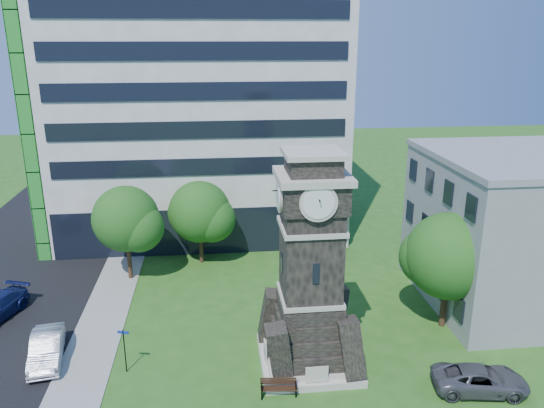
{
  "coord_description": "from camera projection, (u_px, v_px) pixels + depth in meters",
  "views": [
    {
      "loc": [
        -1.93,
        -23.58,
        17.66
      ],
      "look_at": [
        1.59,
        7.88,
        7.62
      ],
      "focal_mm": 35.0,
      "sensor_mm": 36.0,
      "label": 1
    }
  ],
  "objects": [
    {
      "name": "ground",
      "position": [
        259.0,
        388.0,
        27.88
      ],
      "size": [
        160.0,
        160.0,
        0.0
      ],
      "primitive_type": "plane",
      "color": "#275819",
      "rests_on": "ground"
    },
    {
      "name": "sidewalk",
      "position": [
        93.0,
        346.0,
        31.6
      ],
      "size": [
        3.0,
        70.0,
        0.06
      ],
      "primitive_type": "cube",
      "color": "gray",
      "rests_on": "ground"
    },
    {
      "name": "clock_tower",
      "position": [
        310.0,
        277.0,
        28.5
      ],
      "size": [
        5.4,
        5.4,
        12.22
      ],
      "color": "#B9B3A1",
      "rests_on": "ground"
    },
    {
      "name": "office_tall",
      "position": [
        197.0,
        76.0,
        47.72
      ],
      "size": [
        26.2,
        15.11,
        28.6
      ],
      "color": "white",
      "rests_on": "ground"
    },
    {
      "name": "office_low",
      "position": [
        540.0,
        228.0,
        36.0
      ],
      "size": [
        15.2,
        12.2,
        10.4
      ],
      "color": "gray",
      "rests_on": "ground"
    },
    {
      "name": "car_street_mid",
      "position": [
        47.0,
        348.0,
        30.02
      ],
      "size": [
        2.42,
        4.9,
        1.55
      ],
      "primitive_type": "imported",
      "rotation": [
        0.0,
        0.0,
        0.17
      ],
      "color": "#B8B9C0",
      "rests_on": "ground"
    },
    {
      "name": "car_east_lot",
      "position": [
        480.0,
        379.0,
        27.46
      ],
      "size": [
        5.15,
        2.95,
        1.35
      ],
      "primitive_type": "imported",
      "rotation": [
        0.0,
        0.0,
        1.42
      ],
      "color": "#525257",
      "rests_on": "ground"
    },
    {
      "name": "park_bench",
      "position": [
        279.0,
        387.0,
        27.14
      ],
      "size": [
        1.87,
        0.5,
        0.96
      ],
      "rotation": [
        0.0,
        0.0,
        -0.09
      ],
      "color": "black",
      "rests_on": "ground"
    },
    {
      "name": "street_sign",
      "position": [
        124.0,
        346.0,
        28.73
      ],
      "size": [
        0.63,
        0.06,
        2.62
      ],
      "rotation": [
        0.0,
        0.0,
        -0.25
      ],
      "color": "black",
      "rests_on": "ground"
    },
    {
      "name": "tree_nw",
      "position": [
        127.0,
        221.0,
        39.11
      ],
      "size": [
        5.38,
        4.89,
        7.27
      ],
      "rotation": [
        0.0,
        0.0,
        -0.3
      ],
      "color": "#332114",
      "rests_on": "ground"
    },
    {
      "name": "tree_nc",
      "position": [
        201.0,
        214.0,
        42.21
      ],
      "size": [
        5.42,
        4.93,
        6.8
      ],
      "rotation": [
        0.0,
        0.0,
        -0.21
      ],
      "color": "#332114",
      "rests_on": "ground"
    },
    {
      "name": "tree_ne",
      "position": [
        312.0,
        202.0,
        44.76
      ],
      "size": [
        5.85,
        5.32,
        7.1
      ],
      "rotation": [
        0.0,
        0.0,
        -0.24
      ],
      "color": "#332114",
      "rests_on": "ground"
    },
    {
      "name": "tree_east",
      "position": [
        450.0,
        259.0,
        32.54
      ],
      "size": [
        5.94,
        5.4,
        7.5
      ],
      "rotation": [
        0.0,
        0.0,
        -0.27
      ],
      "color": "#332114",
      "rests_on": "ground"
    }
  ]
}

